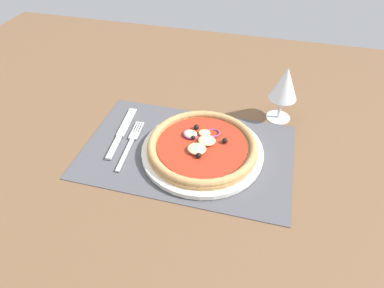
% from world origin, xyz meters
% --- Properties ---
extents(ground_plane, '(1.90, 1.40, 0.02)m').
position_xyz_m(ground_plane, '(0.00, 0.00, -0.01)').
color(ground_plane, brown).
extents(placemat, '(0.49, 0.32, 0.00)m').
position_xyz_m(placemat, '(0.00, 0.00, 0.00)').
color(placemat, '#4C4C51').
rests_on(placemat, ground_plane).
extents(plate, '(0.29, 0.29, 0.01)m').
position_xyz_m(plate, '(0.04, -0.00, 0.01)').
color(plate, silver).
rests_on(plate, placemat).
extents(pizza, '(0.26, 0.26, 0.03)m').
position_xyz_m(pizza, '(0.04, -0.00, 0.03)').
color(pizza, tan).
rests_on(pizza, plate).
extents(fork, '(0.03, 0.18, 0.00)m').
position_xyz_m(fork, '(-0.14, -0.01, 0.01)').
color(fork, silver).
rests_on(fork, placemat).
extents(knife, '(0.04, 0.20, 0.01)m').
position_xyz_m(knife, '(-0.18, 0.02, 0.01)').
color(knife, silver).
rests_on(knife, placemat).
extents(wine_glass, '(0.07, 0.07, 0.15)m').
position_xyz_m(wine_glass, '(0.20, 0.19, 0.10)').
color(wine_glass, silver).
rests_on(wine_glass, ground_plane).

